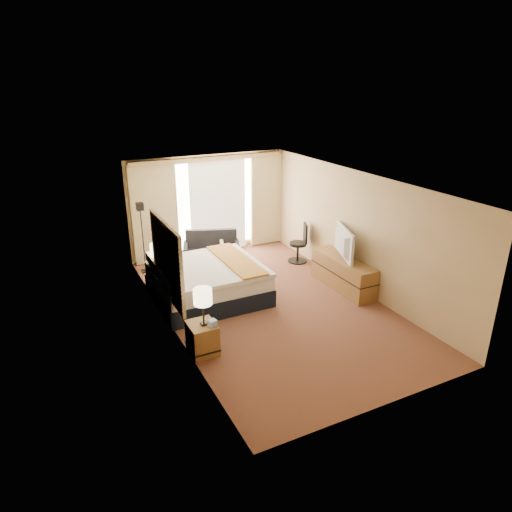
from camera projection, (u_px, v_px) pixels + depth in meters
name	position (u px, v px, depth m)	size (l,w,h in m)	color
floor	(270.00, 304.00, 9.50)	(4.20, 7.00, 0.02)	#59191D
ceiling	(272.00, 181.00, 8.55)	(4.20, 7.00, 0.02)	white
wall_back	(208.00, 205.00, 11.94)	(4.20, 0.02, 2.60)	#D5B082
wall_front	(394.00, 326.00, 6.10)	(4.20, 0.02, 2.60)	#D5B082
wall_left	(168.00, 264.00, 8.15)	(0.02, 7.00, 2.60)	#D5B082
wall_right	(356.00, 231.00, 9.89)	(0.02, 7.00, 2.60)	#D5B082
headboard	(167.00, 261.00, 8.34)	(0.06, 1.85, 1.50)	black
nightstand_left	(202.00, 338.00, 7.75)	(0.45, 0.52, 0.55)	olive
nightstand_right	(162.00, 283.00, 9.83)	(0.45, 0.52, 0.55)	olive
media_dresser	(343.00, 273.00, 10.12)	(0.50, 1.80, 0.70)	olive
window	(217.00, 203.00, 12.01)	(2.30, 0.02, 2.30)	white
curtains	(209.00, 202.00, 11.81)	(4.12, 0.19, 2.56)	beige
bed	(207.00, 281.00, 9.62)	(2.21, 2.02, 1.07)	black
loveseat	(212.00, 254.00, 11.39)	(1.55, 1.17, 0.86)	#52171D
floor_lamp	(141.00, 224.00, 10.68)	(0.22, 0.22, 1.72)	black
desk_chair	(300.00, 245.00, 11.56)	(0.51, 0.50, 1.01)	black
lamp_left	(203.00, 297.00, 7.44)	(0.31, 0.31, 0.66)	black
lamp_right	(157.00, 250.00, 9.51)	(0.30, 0.30, 0.64)	black
tissue_box	(212.00, 323.00, 7.56)	(0.13, 0.13, 0.12)	#87A3D1
telephone	(166.00, 269.00, 9.75)	(0.19, 0.15, 0.07)	black
television	(339.00, 243.00, 9.98)	(1.17, 0.15, 0.67)	black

